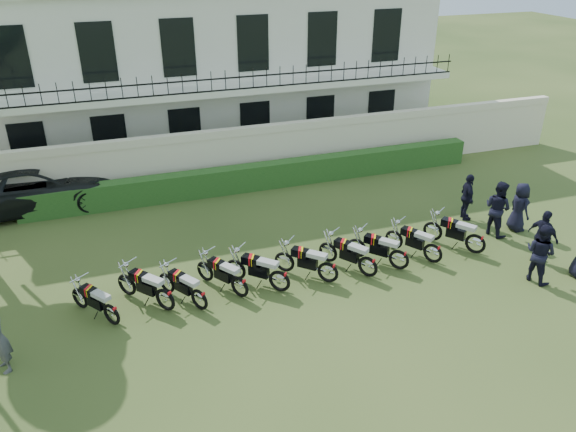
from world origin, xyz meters
name	(u,v)px	position (x,y,z in m)	size (l,w,h in m)	color
ground	(302,289)	(0.00, 0.00, 0.00)	(100.00, 100.00, 0.00)	#2F441B
perimeter_wall	(233,156)	(0.00, 8.00, 1.17)	(30.00, 0.35, 2.30)	beige
hedge	(263,176)	(1.00, 7.20, 0.50)	(18.00, 0.60, 1.00)	#19461A
building	(200,62)	(0.00, 13.96, 3.71)	(20.40, 9.60, 7.40)	silver
motorcycle_0	(111,310)	(-5.18, 0.04, 0.47)	(1.19, 1.55, 1.02)	black
motorcycle_1	(165,295)	(-3.79, 0.20, 0.52)	(1.40, 1.62, 1.12)	black
motorcycle_2	(199,295)	(-2.93, -0.05, 0.48)	(1.12, 1.64, 1.04)	black
motorcycle_3	(240,282)	(-1.76, 0.18, 0.49)	(1.17, 1.67, 1.06)	black
motorcycle_4	(280,276)	(-0.64, 0.07, 0.52)	(1.56, 1.50, 1.13)	black
motorcycle_5	(328,268)	(0.82, 0.06, 0.51)	(1.53, 1.47, 1.10)	black
motorcycle_6	(368,262)	(2.05, -0.03, 0.51)	(1.22, 1.74, 1.11)	black
motorcycle_7	(399,255)	(3.10, 0.03, 0.51)	(1.39, 1.58, 1.10)	black
motorcycle_8	(433,249)	(4.27, 0.04, 0.50)	(1.11, 1.74, 1.08)	black
motorcycle_9	(476,239)	(5.83, 0.09, 0.52)	(1.28, 1.76, 1.13)	black
suv	(36,186)	(-7.32, 8.18, 0.83)	(2.75, 5.96, 1.66)	black
officer_1	(540,253)	(6.61, -1.75, 0.90)	(0.88, 0.68, 1.81)	black
officer_2	(543,236)	(7.45, -0.90, 0.85)	(0.99, 0.41, 1.70)	black
officer_3	(519,207)	(8.15, 1.02, 0.85)	(0.83, 0.54, 1.71)	black
officer_4	(498,208)	(7.25, 1.02, 0.95)	(0.92, 0.72, 1.90)	black
officer_5	(467,197)	(6.97, 2.27, 0.84)	(0.99, 0.41, 1.69)	black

